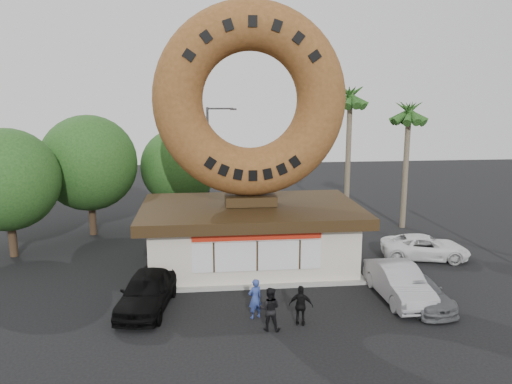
{
  "coord_description": "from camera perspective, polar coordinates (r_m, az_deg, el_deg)",
  "views": [
    {
      "loc": [
        -2.46,
        -18.96,
        8.96
      ],
      "look_at": [
        0.06,
        4.0,
        4.36
      ],
      "focal_mm": 35.0,
      "sensor_mm": 36.0,
      "label": 1
    }
  ],
  "objects": [
    {
      "name": "person_center",
      "position": [
        19.57,
        1.58,
        -13.21
      ],
      "size": [
        0.97,
        0.84,
        1.71
      ],
      "primitive_type": "imported",
      "rotation": [
        0.0,
        0.0,
        2.89
      ],
      "color": "black",
      "rests_on": "ground"
    },
    {
      "name": "tree_mid",
      "position": [
        34.35,
        -8.79,
        2.86
      ],
      "size": [
        5.2,
        5.2,
        6.63
      ],
      "color": "#473321",
      "rests_on": "ground"
    },
    {
      "name": "person_right",
      "position": [
        20.03,
        5.16,
        -12.8
      ],
      "size": [
        1.02,
        0.64,
        1.62
      ],
      "primitive_type": "imported",
      "rotation": [
        0.0,
        0.0,
        2.86
      ],
      "color": "black",
      "rests_on": "ground"
    },
    {
      "name": "tree_far",
      "position": [
        30.24,
        -26.59,
        1.25
      ],
      "size": [
        5.6,
        5.6,
        7.14
      ],
      "color": "#473321",
      "rests_on": "ground"
    },
    {
      "name": "car_black",
      "position": [
        21.81,
        -12.38,
        -11.0
      ],
      "size": [
        2.58,
        4.91,
        1.59
      ],
      "primitive_type": "imported",
      "rotation": [
        0.0,
        0.0,
        -0.15
      ],
      "color": "black",
      "rests_on": "ground"
    },
    {
      "name": "car_silver",
      "position": [
        23.16,
        16.0,
        -9.9
      ],
      "size": [
        1.74,
        4.73,
        1.55
      ],
      "primitive_type": "imported",
      "rotation": [
        0.0,
        0.0,
        0.02
      ],
      "color": "#97969B",
      "rests_on": "ground"
    },
    {
      "name": "giant_donut",
      "position": [
        25.09,
        -0.66,
        10.44
      ],
      "size": [
        9.61,
        2.45,
        9.61
      ],
      "primitive_type": "torus",
      "rotation": [
        1.57,
        0.0,
        0.0
      ],
      "color": "brown",
      "rests_on": "donut_shop"
    },
    {
      "name": "car_grey",
      "position": [
        22.91,
        18.04,
        -10.7
      ],
      "size": [
        2.2,
        4.38,
        1.22
      ],
      "primitive_type": "imported",
      "rotation": [
        0.0,
        0.0,
        0.12
      ],
      "color": "#5D5F62",
      "rests_on": "ground"
    },
    {
      "name": "car_white",
      "position": [
        29.02,
        18.74,
        -5.99
      ],
      "size": [
        5.05,
        3.17,
        1.3
      ],
      "primitive_type": "imported",
      "rotation": [
        0.0,
        0.0,
        1.34
      ],
      "color": "white",
      "rests_on": "ground"
    },
    {
      "name": "ground",
      "position": [
        21.12,
        1.04,
        -13.85
      ],
      "size": [
        90.0,
        90.0,
        0.0
      ],
      "primitive_type": "plane",
      "color": "black",
      "rests_on": "ground"
    },
    {
      "name": "donut_shop",
      "position": [
        26.08,
        -0.62,
        -4.75
      ],
      "size": [
        11.2,
        7.2,
        3.8
      ],
      "color": "beige",
      "rests_on": "ground"
    },
    {
      "name": "person_left",
      "position": [
        20.52,
        -0.11,
        -12.09
      ],
      "size": [
        0.71,
        0.61,
        1.65
      ],
      "primitive_type": "imported",
      "rotation": [
        0.0,
        0.0,
        3.56
      ],
      "color": "navy",
      "rests_on": "ground"
    },
    {
      "name": "street_lamp",
      "position": [
        35.25,
        -5.25,
        3.91
      ],
      "size": [
        2.11,
        0.2,
        8.0
      ],
      "color": "#59595E",
      "rests_on": "ground"
    },
    {
      "name": "tree_west",
      "position": [
        33.01,
        -18.56,
        3.16
      ],
      "size": [
        6.0,
        6.0,
        7.65
      ],
      "color": "#473321",
      "rests_on": "ground"
    },
    {
      "name": "palm_near",
      "position": [
        34.44,
        10.71,
        10.16
      ],
      "size": [
        2.6,
        2.6,
        9.75
      ],
      "color": "#726651",
      "rests_on": "ground"
    },
    {
      "name": "palm_far",
      "position": [
        34.25,
        17.06,
        8.3
      ],
      "size": [
        2.6,
        2.6,
        8.75
      ],
      "color": "#726651",
      "rests_on": "ground"
    }
  ]
}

